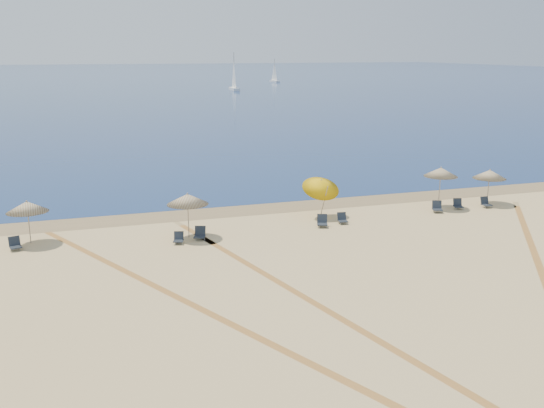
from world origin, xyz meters
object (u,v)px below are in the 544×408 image
Objects in this scene: umbrella_5 at (490,174)px; chair_1 at (15,244)px; umbrella_1 at (27,207)px; chair_3 at (200,234)px; umbrella_3 at (321,185)px; umbrella_2 at (188,199)px; sailboat_0 at (274,75)px; umbrella_4 at (441,172)px; chair_5 at (342,219)px; chair_8 at (486,203)px; chair_2 at (179,238)px; chair_4 at (322,221)px; chair_7 at (458,204)px; chair_6 at (437,207)px; sailboat_2 at (234,79)px.

umbrella_5 reaches higher than chair_1.
chair_3 is at bearing -12.71° from umbrella_1.
umbrella_3 is 8.10m from chair_3.
umbrella_5 is at bearing 3.98° from umbrella_2.
sailboat_0 is (50.97, 149.07, 1.83)m from chair_3.
umbrella_4 is 7.67m from chair_5.
umbrella_5 is 3.54× the size of chair_8.
chair_2 is 1.22m from chair_3.
umbrella_2 is at bearing -172.92° from chair_5.
sailboat_0 is at bearing 77.79° from umbrella_5.
umbrella_2 is 8.30m from umbrella_3.
umbrella_4 reaches higher than umbrella_2.
chair_4 is (-12.11, -1.61, -1.65)m from umbrella_5.
chair_3 is 16.65m from chair_7.
chair_6 is at bearing 2.11° from umbrella_2.
chair_2 is (-20.29, -2.21, -1.69)m from umbrella_5.
chair_4 is at bearing -6.11° from umbrella_1.
umbrella_1 is 16.95m from chair_5.
umbrella_3 is 1.19× the size of umbrella_5.
umbrella_3 is 3.33× the size of chair_4.
umbrella_4 is at bearing 31.43° from chair_4.
chair_1 is at bearing -121.55° from sailboat_0.
chair_7 is 151.67m from sailboat_0.
chair_6 is 0.12× the size of sailboat_0.
umbrella_1 is 0.84× the size of umbrella_3.
chair_4 is (16.12, -0.79, 0.01)m from chair_1.
chair_8 is at bearing -15.85° from umbrella_4.
chair_2 is 1.06× the size of chair_5.
umbrella_2 is 17.21m from chair_7.
umbrella_2 is 3.01× the size of chair_3.
chair_1 is (-24.72, -0.96, -1.99)m from umbrella_4.
chair_1 is 0.92× the size of chair_4.
chair_3 reaches higher than chair_2.
umbrella_5 is at bearing 47.51° from chair_8.
umbrella_3 is 3.37× the size of chair_3.
umbrella_4 reaches higher than umbrella_5.
umbrella_4 reaches higher than chair_2.
umbrella_1 reaches higher than chair_8.
umbrella_4 is at bearing -12.71° from chair_1.
chair_3 is at bearing -21.48° from chair_1.
umbrella_3 is (16.10, 0.16, 0.03)m from umbrella_1.
umbrella_5 is 113.54m from sailboat_2.
chair_8 is (-0.62, -0.68, -1.67)m from umbrella_5.
chair_1 reaches higher than chair_2.
sailboat_2 is (14.96, 113.83, 2.43)m from chair_6.
umbrella_2 reaches higher than chair_7.
umbrella_3 is at bearing 10.93° from umbrella_2.
umbrella_2 is 3.30× the size of chair_7.
chair_4 reaches higher than chair_8.
chair_5 reaches higher than chair_2.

